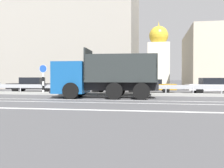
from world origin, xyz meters
The scene contains 15 objects.
ground_plane centered at (0.00, 0.00, 0.00)m, with size 320.00×320.00×0.00m, color #4C4C4F.
lane_strip_0 centered at (-0.92, -2.78, 0.00)m, with size 68.52×0.16×0.01m, color silver.
lane_strip_1 centered at (-0.92, -4.39, 0.00)m, with size 68.52×0.16×0.01m, color silver.
lane_strip_2 centered at (-0.92, -7.47, 0.00)m, with size 68.52×0.16×0.01m, color silver.
lane_strip_3 centered at (-0.92, -7.63, 0.00)m, with size 68.52×0.16×0.01m, color silver.
median_island centered at (0.00, 1.80, 0.09)m, with size 37.68×1.10×0.18m, color gray.
median_guardrail centered at (0.00, 2.86, 0.57)m, with size 68.52×0.09×0.78m.
dump_truck centered at (-1.81, -1.03, 1.23)m, with size 7.01×3.05×3.24m.
median_road_sign centered at (-6.67, 1.80, 1.23)m, with size 0.65×0.16×2.40m.
parked_car_3 centered at (-9.22, 5.16, 0.69)m, with size 4.86×2.14×1.38m.
parked_car_4 centered at (-4.03, 4.81, 0.78)m, with size 4.30×2.04×1.56m.
parked_car_5 centered at (1.70, 5.26, 0.64)m, with size 4.71×2.06×1.21m.
parked_car_6 centered at (7.07, 5.12, 0.68)m, with size 4.58×2.29×1.34m.
background_building_0 centered at (-12.20, 16.20, 6.88)m, with size 23.56×11.56×13.76m, color gray.
church_tower centered at (2.56, 27.15, 4.92)m, with size 3.60×3.60×11.00m.
Camera 1 is at (2.48, -18.06, 1.33)m, focal length 42.00 mm.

